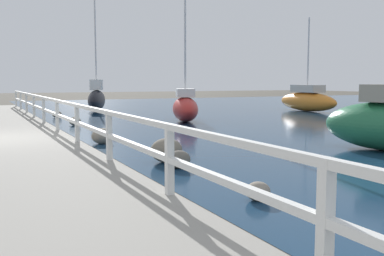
# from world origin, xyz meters

# --- Properties ---
(railing) EXTENTS (0.10, 32.50, 0.95)m
(railing) POSITION_xyz_m (2.09, -0.00, 0.89)
(railing) COLOR white
(railing) RESTS_ON dock_walkway
(boulder_near_dock) EXTENTS (0.59, 0.53, 0.45)m
(boulder_near_dock) POSITION_xyz_m (2.98, -0.45, 0.22)
(boulder_near_dock) COLOR gray
(boulder_near_dock) RESTS_ON ground
(boulder_upstream) EXTENTS (0.38, 0.34, 0.28)m
(boulder_upstream) POSITION_xyz_m (3.48, -7.41, 0.14)
(boulder_upstream) COLOR gray
(boulder_upstream) RESTS_ON ground
(boulder_water_edge) EXTENTS (0.47, 0.42, 0.35)m
(boulder_water_edge) POSITION_xyz_m (3.37, 5.19, 0.17)
(boulder_water_edge) COLOR gray
(boulder_water_edge) RESTS_ON ground
(boulder_far_strip) EXTENTS (0.70, 0.63, 0.53)m
(boulder_far_strip) POSITION_xyz_m (3.49, -3.91, 0.26)
(boulder_far_strip) COLOR slate
(boulder_far_strip) RESTS_ON ground
(boulder_downstream) EXTENTS (0.44, 0.40, 0.33)m
(boulder_downstream) POSITION_xyz_m (3.37, 9.42, 0.17)
(boulder_downstream) COLOR slate
(boulder_downstream) RESTS_ON ground
(boulder_mid_strip) EXTENTS (0.48, 0.44, 0.36)m
(boulder_mid_strip) POSITION_xyz_m (3.45, -4.64, 0.18)
(boulder_mid_strip) COLOR #666056
(boulder_mid_strip) RESTS_ON ground
(sailboat_orange) EXTENTS (1.73, 5.32, 5.42)m
(sailboat_orange) POSITION_xyz_m (17.47, 8.02, 0.65)
(sailboat_orange) COLOR orange
(sailboat_orange) RESTS_ON water_surface
(sailboat_red) EXTENTS (2.28, 3.73, 6.26)m
(sailboat_red) POSITION_xyz_m (8.09, 4.95, 0.63)
(sailboat_red) COLOR red
(sailboat_red) RESTS_ON water_surface
(sailboat_black) EXTENTS (2.20, 3.86, 6.52)m
(sailboat_black) POSITION_xyz_m (6.35, 13.58, 0.74)
(sailboat_black) COLOR black
(sailboat_black) RESTS_ON water_surface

